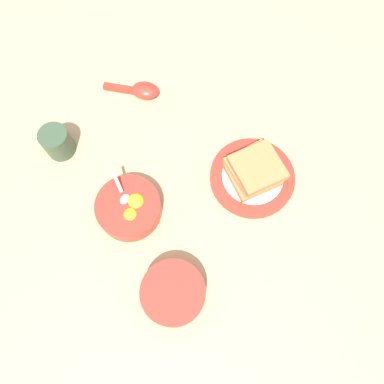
{
  "coord_description": "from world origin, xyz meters",
  "views": [
    {
      "loc": [
        0.25,
        0.26,
        0.84
      ],
      "look_at": [
        -0.01,
        0.09,
        0.02
      ],
      "focal_mm": 35.0,
      "sensor_mm": 36.0,
      "label": 1
    }
  ],
  "objects_px": {
    "egg_bowl": "(129,208)",
    "soup_spoon": "(141,90)",
    "toast_plate": "(252,177)",
    "drinking_cup": "(57,142)",
    "toast_sandwich": "(255,170)",
    "congee_bowl": "(173,293)"
  },
  "relations": [
    {
      "from": "egg_bowl",
      "to": "soup_spoon",
      "type": "distance_m",
      "value": 0.33
    },
    {
      "from": "toast_plate",
      "to": "drinking_cup",
      "type": "bearing_deg",
      "value": -66.97
    },
    {
      "from": "toast_sandwich",
      "to": "congee_bowl",
      "type": "xyz_separation_m",
      "value": [
        0.33,
        -0.01,
        -0.02
      ]
    },
    {
      "from": "toast_plate",
      "to": "soup_spoon",
      "type": "relative_size",
      "value": 1.34
    },
    {
      "from": "toast_sandwich",
      "to": "soup_spoon",
      "type": "xyz_separation_m",
      "value": [
        -0.06,
        -0.37,
        -0.03
      ]
    },
    {
      "from": "egg_bowl",
      "to": "toast_plate",
      "type": "height_order",
      "value": "egg_bowl"
    },
    {
      "from": "congee_bowl",
      "to": "toast_sandwich",
      "type": "bearing_deg",
      "value": 178.8
    },
    {
      "from": "drinking_cup",
      "to": "congee_bowl",
      "type": "bearing_deg",
      "value": 71.74
    },
    {
      "from": "toast_plate",
      "to": "toast_sandwich",
      "type": "distance_m",
      "value": 0.04
    },
    {
      "from": "egg_bowl",
      "to": "toast_plate",
      "type": "bearing_deg",
      "value": 138.66
    },
    {
      "from": "toast_plate",
      "to": "toast_sandwich",
      "type": "relative_size",
      "value": 1.35
    },
    {
      "from": "soup_spoon",
      "to": "toast_plate",
      "type": "bearing_deg",
      "value": 81.14
    },
    {
      "from": "soup_spoon",
      "to": "congee_bowl",
      "type": "distance_m",
      "value": 0.53
    },
    {
      "from": "egg_bowl",
      "to": "toast_sandwich",
      "type": "xyz_separation_m",
      "value": [
        -0.23,
        0.2,
        0.02
      ]
    },
    {
      "from": "congee_bowl",
      "to": "drinking_cup",
      "type": "relative_size",
      "value": 1.83
    },
    {
      "from": "egg_bowl",
      "to": "soup_spoon",
      "type": "xyz_separation_m",
      "value": [
        -0.28,
        -0.17,
        -0.01
      ]
    },
    {
      "from": "toast_sandwich",
      "to": "drinking_cup",
      "type": "bearing_deg",
      "value": -66.69
    },
    {
      "from": "drinking_cup",
      "to": "soup_spoon",
      "type": "bearing_deg",
      "value": 163.5
    },
    {
      "from": "egg_bowl",
      "to": "toast_plate",
      "type": "xyz_separation_m",
      "value": [
        -0.23,
        0.2,
        -0.02
      ]
    },
    {
      "from": "congee_bowl",
      "to": "drinking_cup",
      "type": "height_order",
      "value": "drinking_cup"
    },
    {
      "from": "egg_bowl",
      "to": "toast_sandwich",
      "type": "distance_m",
      "value": 0.3
    },
    {
      "from": "toast_sandwich",
      "to": "drinking_cup",
      "type": "height_order",
      "value": "same"
    }
  ]
}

